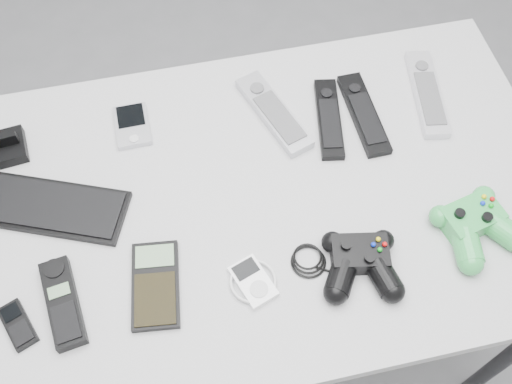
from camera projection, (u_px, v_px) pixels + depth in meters
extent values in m
plane|color=slate|center=(265.00, 350.00, 1.73)|extent=(3.50, 3.50, 0.00)
cube|color=#9B9B9D|center=(272.00, 198.00, 1.15)|extent=(1.11, 0.72, 0.03)
cylinder|color=black|center=(54.00, 206.00, 1.57)|extent=(0.04, 0.04, 0.72)
cylinder|color=black|center=(420.00, 138.00, 1.68)|extent=(0.04, 0.04, 0.72)
cube|color=black|center=(55.00, 208.00, 1.11)|extent=(0.29, 0.20, 0.02)
cube|color=black|center=(0.00, 145.00, 1.16)|extent=(0.10, 0.09, 0.05)
cube|color=#AEAEB6|center=(132.00, 125.00, 1.21)|extent=(0.07, 0.10, 0.02)
cube|color=#AEAEB6|center=(274.00, 112.00, 1.22)|extent=(0.12, 0.22, 0.02)
cube|color=black|center=(329.00, 118.00, 1.22)|extent=(0.08, 0.20, 0.02)
cube|color=black|center=(364.00, 113.00, 1.22)|extent=(0.05, 0.21, 0.02)
cube|color=silver|center=(427.00, 93.00, 1.25)|extent=(0.09, 0.23, 0.02)
cube|color=black|center=(18.00, 325.00, 1.00)|extent=(0.07, 0.09, 0.01)
cube|color=black|center=(63.00, 303.00, 1.01)|extent=(0.07, 0.17, 0.03)
cube|color=black|center=(155.00, 285.00, 1.03)|extent=(0.10, 0.17, 0.02)
cube|color=white|center=(253.00, 281.00, 1.04)|extent=(0.11, 0.11, 0.02)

